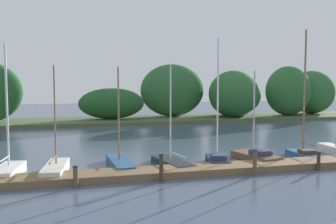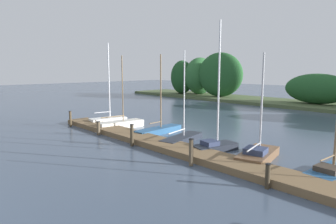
{
  "view_description": "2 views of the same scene",
  "coord_description": "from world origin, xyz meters",
  "px_view_note": "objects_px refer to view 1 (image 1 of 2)",
  "views": [
    {
      "loc": [
        -6.71,
        -5.54,
        4.85
      ],
      "look_at": [
        -1.59,
        14.43,
        3.16
      ],
      "focal_mm": 39.77,
      "sensor_mm": 36.0,
      "label": 1
    },
    {
      "loc": [
        11.7,
        1.41,
        4.72
      ],
      "look_at": [
        -2.69,
        14.76,
        1.79
      ],
      "focal_mm": 31.49,
      "sensor_mm": 36.0,
      "label": 2
    }
  ],
  "objects_px": {
    "sailboat_1": "(56,168)",
    "mooring_piling_1": "(76,177)",
    "sailboat_0": "(9,169)",
    "mooring_piling_2": "(161,168)",
    "sailboat_2": "(119,162)",
    "sailboat_6": "(304,150)",
    "mooring_piling_3": "(255,163)",
    "sailboat_4": "(217,157)",
    "sailboat_3": "(171,162)",
    "mooring_piling_4": "(319,161)",
    "sailboat_5": "(255,156)"
  },
  "relations": [
    {
      "from": "sailboat_1",
      "to": "mooring_piling_1",
      "type": "xyz_separation_m",
      "value": [
        0.98,
        -2.67,
        0.17
      ]
    },
    {
      "from": "sailboat_0",
      "to": "mooring_piling_2",
      "type": "relative_size",
      "value": 5.0
    },
    {
      "from": "sailboat_2",
      "to": "sailboat_6",
      "type": "height_order",
      "value": "sailboat_6"
    },
    {
      "from": "sailboat_0",
      "to": "mooring_piling_3",
      "type": "relative_size",
      "value": 5.04
    },
    {
      "from": "sailboat_4",
      "to": "mooring_piling_1",
      "type": "height_order",
      "value": "sailboat_4"
    },
    {
      "from": "sailboat_2",
      "to": "sailboat_4",
      "type": "height_order",
      "value": "sailboat_4"
    },
    {
      "from": "sailboat_1",
      "to": "sailboat_4",
      "type": "xyz_separation_m",
      "value": [
        9.11,
        0.27,
        0.07
      ]
    },
    {
      "from": "sailboat_4",
      "to": "mooring_piling_3",
      "type": "bearing_deg",
      "value": -151.53
    },
    {
      "from": "sailboat_1",
      "to": "sailboat_2",
      "type": "relative_size",
      "value": 1.0
    },
    {
      "from": "sailboat_4",
      "to": "mooring_piling_1",
      "type": "relative_size",
      "value": 7.35
    },
    {
      "from": "sailboat_6",
      "to": "sailboat_1",
      "type": "bearing_deg",
      "value": 96.92
    },
    {
      "from": "sailboat_1",
      "to": "sailboat_2",
      "type": "distance_m",
      "value": 3.57
    },
    {
      "from": "sailboat_3",
      "to": "mooring_piling_1",
      "type": "relative_size",
      "value": 5.82
    },
    {
      "from": "sailboat_2",
      "to": "sailboat_4",
      "type": "bearing_deg",
      "value": -100.92
    },
    {
      "from": "mooring_piling_3",
      "to": "mooring_piling_4",
      "type": "bearing_deg",
      "value": 2.63
    },
    {
      "from": "sailboat_6",
      "to": "mooring_piling_1",
      "type": "xyz_separation_m",
      "value": [
        -14.19,
        -3.33,
        0.02
      ]
    },
    {
      "from": "sailboat_2",
      "to": "mooring_piling_4",
      "type": "bearing_deg",
      "value": -112.46
    },
    {
      "from": "sailboat_0",
      "to": "sailboat_3",
      "type": "bearing_deg",
      "value": -81.46
    },
    {
      "from": "sailboat_2",
      "to": "sailboat_3",
      "type": "bearing_deg",
      "value": -104.69
    },
    {
      "from": "sailboat_6",
      "to": "mooring_piling_1",
      "type": "height_order",
      "value": "sailboat_6"
    },
    {
      "from": "sailboat_0",
      "to": "mooring_piling_3",
      "type": "bearing_deg",
      "value": -96.26
    },
    {
      "from": "sailboat_5",
      "to": "sailboat_2",
      "type": "bearing_deg",
      "value": 74.13
    },
    {
      "from": "sailboat_5",
      "to": "mooring_piling_2",
      "type": "bearing_deg",
      "value": 102.95
    },
    {
      "from": "sailboat_0",
      "to": "mooring_piling_2",
      "type": "xyz_separation_m",
      "value": [
        7.35,
        -2.92,
        0.29
      ]
    },
    {
      "from": "sailboat_1",
      "to": "mooring_piling_1",
      "type": "height_order",
      "value": "sailboat_1"
    },
    {
      "from": "sailboat_2",
      "to": "sailboat_5",
      "type": "relative_size",
      "value": 1.04
    },
    {
      "from": "mooring_piling_1",
      "to": "mooring_piling_3",
      "type": "height_order",
      "value": "mooring_piling_3"
    },
    {
      "from": "sailboat_0",
      "to": "sailboat_1",
      "type": "bearing_deg",
      "value": -88.63
    },
    {
      "from": "sailboat_3",
      "to": "sailboat_2",
      "type": "bearing_deg",
      "value": 66.47
    },
    {
      "from": "sailboat_5",
      "to": "mooring_piling_1",
      "type": "distance_m",
      "value": 11.17
    },
    {
      "from": "sailboat_3",
      "to": "mooring_piling_3",
      "type": "relative_size",
      "value": 4.3
    },
    {
      "from": "mooring_piling_3",
      "to": "sailboat_6",
      "type": "bearing_deg",
      "value": 33.14
    },
    {
      "from": "mooring_piling_3",
      "to": "mooring_piling_4",
      "type": "relative_size",
      "value": 1.31
    },
    {
      "from": "sailboat_3",
      "to": "mooring_piling_2",
      "type": "xyz_separation_m",
      "value": [
        -1.32,
        -3.1,
        0.44
      ]
    },
    {
      "from": "mooring_piling_2",
      "to": "mooring_piling_3",
      "type": "distance_m",
      "value": 4.95
    },
    {
      "from": "mooring_piling_2",
      "to": "mooring_piling_3",
      "type": "height_order",
      "value": "mooring_piling_2"
    },
    {
      "from": "mooring_piling_2",
      "to": "mooring_piling_3",
      "type": "bearing_deg",
      "value": -0.72
    },
    {
      "from": "sailboat_4",
      "to": "mooring_piling_4",
      "type": "xyz_separation_m",
      "value": [
        4.78,
        -2.83,
        0.12
      ]
    },
    {
      "from": "sailboat_1",
      "to": "sailboat_4",
      "type": "relative_size",
      "value": 0.78
    },
    {
      "from": "sailboat_5",
      "to": "sailboat_6",
      "type": "relative_size",
      "value": 0.68
    },
    {
      "from": "sailboat_5",
      "to": "mooring_piling_4",
      "type": "xyz_separation_m",
      "value": [
        2.21,
        -3.11,
        0.2
      ]
    },
    {
      "from": "sailboat_0",
      "to": "sailboat_2",
      "type": "relative_size",
      "value": 1.19
    },
    {
      "from": "sailboat_6",
      "to": "mooring_piling_2",
      "type": "height_order",
      "value": "sailboat_6"
    },
    {
      "from": "mooring_piling_4",
      "to": "mooring_piling_2",
      "type": "bearing_deg",
      "value": -179.24
    },
    {
      "from": "sailboat_0",
      "to": "sailboat_6",
      "type": "height_order",
      "value": "sailboat_6"
    },
    {
      "from": "sailboat_5",
      "to": "mooring_piling_2",
      "type": "height_order",
      "value": "sailboat_5"
    },
    {
      "from": "sailboat_4",
      "to": "mooring_piling_2",
      "type": "height_order",
      "value": "sailboat_4"
    },
    {
      "from": "sailboat_1",
      "to": "sailboat_6",
      "type": "distance_m",
      "value": 15.19
    },
    {
      "from": "sailboat_1",
      "to": "sailboat_5",
      "type": "bearing_deg",
      "value": -80.85
    },
    {
      "from": "sailboat_1",
      "to": "sailboat_3",
      "type": "distance_m",
      "value": 6.35
    }
  ]
}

